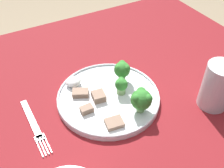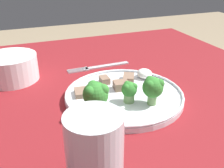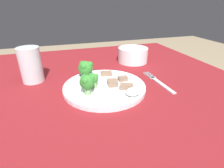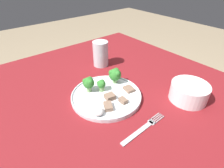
{
  "view_description": "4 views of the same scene",
  "coord_description": "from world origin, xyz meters",
  "px_view_note": "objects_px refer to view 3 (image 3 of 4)",
  "views": [
    {
      "loc": [
        0.25,
        0.39,
        1.26
      ],
      "look_at": [
        -0.01,
        -0.07,
        0.78
      ],
      "focal_mm": 42.0,
      "sensor_mm": 36.0,
      "label": 1
    },
    {
      "loc": [
        -0.47,
        0.18,
        1.06
      ],
      "look_at": [
        0.04,
        -0.02,
        0.79
      ],
      "focal_mm": 42.0,
      "sensor_mm": 36.0,
      "label": 2
    },
    {
      "loc": [
        -0.12,
        -0.54,
        1.03
      ],
      "look_at": [
        0.04,
        -0.06,
        0.78
      ],
      "focal_mm": 28.0,
      "sensor_mm": 36.0,
      "label": 3
    },
    {
      "loc": [
        0.44,
        -0.36,
        1.19
      ],
      "look_at": [
        0.02,
        -0.02,
        0.81
      ],
      "focal_mm": 28.0,
      "sensor_mm": 36.0,
      "label": 4
    }
  ],
  "objects_px": {
    "drinking_glass": "(31,67)",
    "fork": "(158,82)",
    "cream_bowl": "(133,55)",
    "dinner_plate": "(105,87)"
  },
  "relations": [
    {
      "from": "drinking_glass",
      "to": "fork",
      "type": "bearing_deg",
      "value": -19.38
    },
    {
      "from": "cream_bowl",
      "to": "drinking_glass",
      "type": "height_order",
      "value": "drinking_glass"
    },
    {
      "from": "cream_bowl",
      "to": "dinner_plate",
      "type": "bearing_deg",
      "value": -131.02
    },
    {
      "from": "fork",
      "to": "cream_bowl",
      "type": "relative_size",
      "value": 1.36
    },
    {
      "from": "cream_bowl",
      "to": "drinking_glass",
      "type": "distance_m",
      "value": 0.44
    },
    {
      "from": "drinking_glass",
      "to": "dinner_plate",
      "type": "bearing_deg",
      "value": -32.01
    },
    {
      "from": "dinner_plate",
      "to": "drinking_glass",
      "type": "height_order",
      "value": "drinking_glass"
    },
    {
      "from": "fork",
      "to": "drinking_glass",
      "type": "bearing_deg",
      "value": 160.62
    },
    {
      "from": "fork",
      "to": "cream_bowl",
      "type": "xyz_separation_m",
      "value": [
        0.0,
        0.24,
        0.03
      ]
    },
    {
      "from": "cream_bowl",
      "to": "drinking_glass",
      "type": "xyz_separation_m",
      "value": [
        -0.43,
        -0.09,
        0.02
      ]
    }
  ]
}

